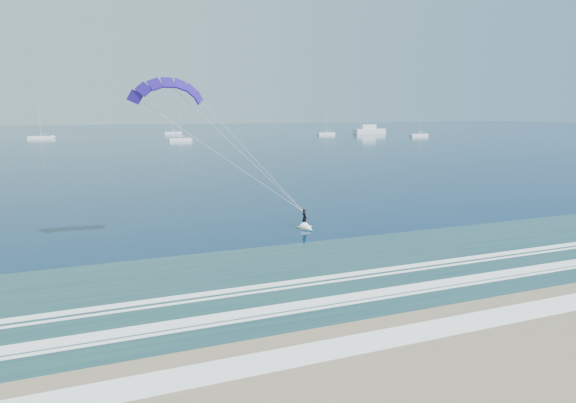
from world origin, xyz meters
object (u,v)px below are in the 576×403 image
Objects in this scene: motor_yacht at (369,130)px; sailboat_2 at (41,137)px; kitesurfer_rig at (241,153)px; sailboat_5 at (326,134)px; sailboat_4 at (173,133)px; sailboat_3 at (180,140)px; sailboat_6 at (419,135)px.

motor_yacht is 153.58m from sailboat_2.
kitesurfer_rig is 1.55× the size of sailboat_5.
sailboat_2 is at bearing -158.49° from sailboat_4.
sailboat_6 is (108.65, -3.59, -0.00)m from sailboat_3.
sailboat_5 is at bearing 137.06° from sailboat_6.
sailboat_4 is 77.32m from sailboat_5.
sailboat_2 reaches higher than sailboat_4.
sailboat_3 is (-102.40, -29.93, -1.16)m from motor_yacht.
sailboat_3 is (50.84, -40.09, -0.01)m from sailboat_2.
motor_yacht is at bearing 55.89° from kitesurfer_rig.
sailboat_5 is (68.02, -36.76, 0.00)m from sailboat_4.
motor_yacht is at bearing 100.56° from sailboat_6.
sailboat_2 is at bearing 141.74° from sailboat_3.
kitesurfer_rig reaches higher than sailboat_3.
sailboat_3 is at bearing 81.45° from kitesurfer_rig.
motor_yacht is 1.43× the size of sailboat_5.
sailboat_2 is 165.37m from sailboat_6.
sailboat_6 reaches higher than sailboat_4.
sailboat_2 is at bearing 176.21° from motor_yacht.
kitesurfer_rig reaches higher than sailboat_4.
sailboat_3 reaches higher than sailboat_4.
kitesurfer_rig is 1.09× the size of motor_yacht.
sailboat_3 is 108.71m from sailboat_6.
sailboat_5 is 0.98× the size of sailboat_6.
motor_yacht is 26.43m from sailboat_5.
motor_yacht is 1.23× the size of sailboat_2.
sailboat_4 is 120.72m from sailboat_6.
sailboat_4 is at bearing 146.32° from sailboat_6.
sailboat_3 is 0.98× the size of sailboat_6.
kitesurfer_rig is at bearing -82.04° from sailboat_2.
motor_yacht is 1.47× the size of sailboat_4.
kitesurfer_rig is 201.71m from sailboat_6.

